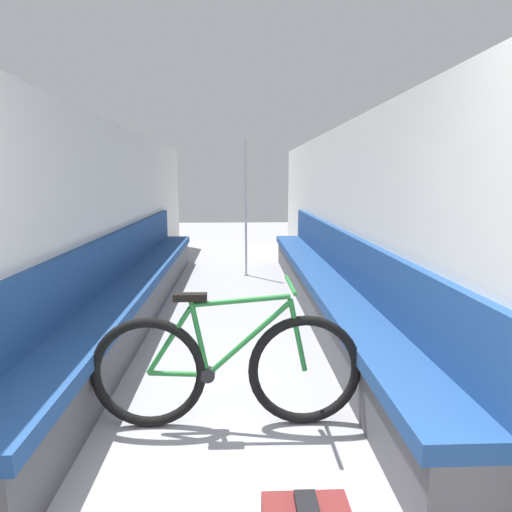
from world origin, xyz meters
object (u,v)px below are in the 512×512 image
bicycle (227,369)px  grab_pole_near (246,211)px  bench_seat_row_right (325,288)px  bench_seat_row_left (136,289)px

bicycle → grab_pole_near: grab_pole_near is taller
bench_seat_row_right → grab_pole_near: 2.46m
bicycle → bench_seat_row_right: bearing=78.2°
bench_seat_row_left → bench_seat_row_right: bearing=0.0°
bench_seat_row_left → bicycle: bearing=-65.3°
bench_seat_row_left → bench_seat_row_right: (2.11, 0.00, 0.00)m
bench_seat_row_left → bicycle: 2.53m
bench_seat_row_right → bench_seat_row_left: bearing=180.0°
bench_seat_row_left → bicycle: (1.06, -2.30, 0.05)m
bicycle → grab_pole_near: 4.54m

